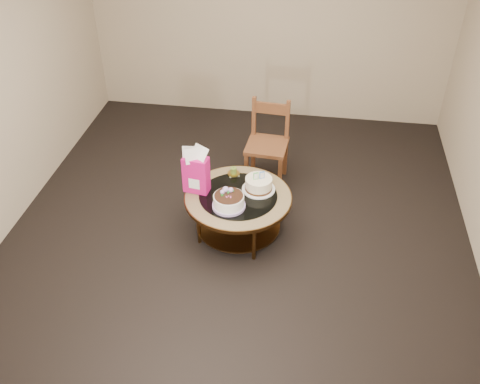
# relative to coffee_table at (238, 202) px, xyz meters

# --- Properties ---
(ground) EXTENTS (5.00, 5.00, 0.00)m
(ground) POSITION_rel_coffee_table_xyz_m (-0.00, 0.00, -0.38)
(ground) COLOR black
(ground) RESTS_ON ground
(room_walls) EXTENTS (4.52, 5.02, 2.61)m
(room_walls) POSITION_rel_coffee_table_xyz_m (-0.00, 0.00, 1.16)
(room_walls) COLOR tan
(room_walls) RESTS_ON ground
(coffee_table) EXTENTS (1.02, 1.02, 0.46)m
(coffee_table) POSITION_rel_coffee_table_xyz_m (0.00, 0.00, 0.00)
(coffee_table) COLOR brown
(coffee_table) RESTS_ON ground
(decorated_cake) EXTENTS (0.31, 0.31, 0.18)m
(decorated_cake) POSITION_rel_coffee_table_xyz_m (-0.06, -0.18, 0.14)
(decorated_cake) COLOR #B597D6
(decorated_cake) RESTS_ON coffee_table
(cream_cake) EXTENTS (0.32, 0.32, 0.20)m
(cream_cake) POSITION_rel_coffee_table_xyz_m (0.18, 0.12, 0.14)
(cream_cake) COLOR white
(cream_cake) RESTS_ON coffee_table
(gift_bag) EXTENTS (0.25, 0.20, 0.47)m
(gift_bag) POSITION_rel_coffee_table_xyz_m (-0.40, 0.02, 0.31)
(gift_bag) COLOR #CA136D
(gift_bag) RESTS_ON coffee_table
(pillar_candle) EXTENTS (0.13, 0.13, 0.09)m
(pillar_candle) POSITION_rel_coffee_table_xyz_m (-0.10, 0.33, 0.11)
(pillar_candle) COLOR tan
(pillar_candle) RESTS_ON coffee_table
(dining_chair) EXTENTS (0.46, 0.46, 0.93)m
(dining_chair) POSITION_rel_coffee_table_xyz_m (0.17, 0.95, 0.09)
(dining_chair) COLOR brown
(dining_chair) RESTS_ON ground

